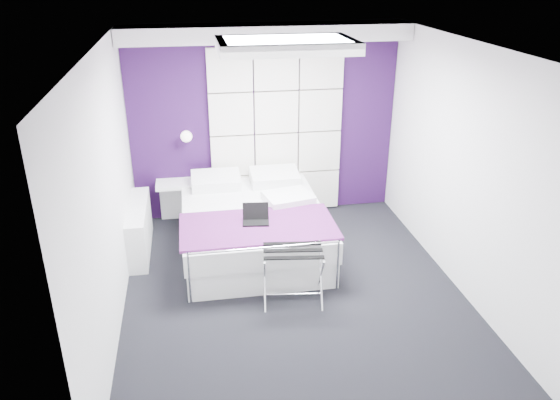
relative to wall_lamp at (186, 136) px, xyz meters
name	(u,v)px	position (x,y,z in m)	size (l,w,h in m)	color
floor	(295,295)	(1.05, -2.06, -1.22)	(4.40, 4.40, 0.00)	black
ceiling	(298,48)	(1.05, -2.06, 1.38)	(4.40, 4.40, 0.00)	white
wall_back	(265,123)	(1.05, 0.14, 0.08)	(3.60, 3.60, 0.00)	white
wall_left	(107,196)	(-0.75, -2.06, 0.08)	(4.40, 4.40, 0.00)	white
wall_right	(467,173)	(2.85, -2.06, 0.08)	(4.40, 4.40, 0.00)	white
accent_wall	(265,123)	(1.05, 0.13, 0.08)	(3.58, 0.02, 2.58)	#290D3B
soffit	(266,33)	(1.05, -0.11, 1.28)	(3.58, 0.50, 0.20)	white
headboard	(276,133)	(1.20, 0.08, -0.05)	(1.80, 0.08, 2.30)	silver
skylight	(286,44)	(1.05, -1.46, 1.33)	(1.36, 0.86, 0.12)	white
wall_lamp	(186,136)	(0.00, 0.00, 0.00)	(0.15, 0.15, 0.15)	white
radiator	(139,228)	(-0.64, -0.76, -0.92)	(0.22, 1.20, 0.60)	white
bed	(253,227)	(0.73, -0.97, -0.91)	(1.74, 2.10, 0.74)	white
nightstand	(174,184)	(-0.21, -0.04, -0.65)	(0.47, 0.36, 0.05)	white
luggage_rack	(293,275)	(1.01, -2.13, -0.92)	(0.61, 0.45, 0.60)	silver
laptop	(255,217)	(0.72, -1.40, -0.58)	(0.29, 0.21, 0.21)	black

